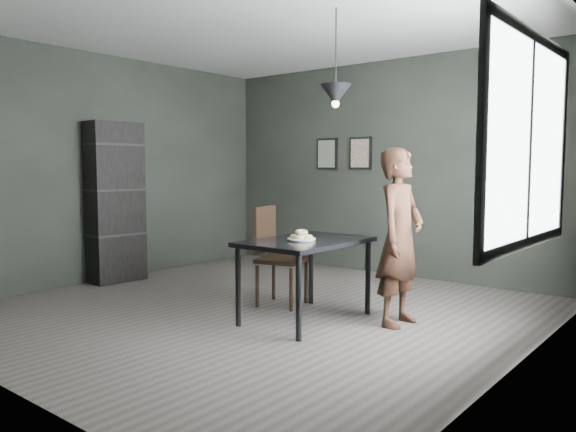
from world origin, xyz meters
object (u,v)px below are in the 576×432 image
Objects in this scene: white_plate at (301,240)px; shelf_unit at (115,202)px; wood_chair at (274,249)px; cafe_table at (306,248)px; woman at (400,237)px; pendant_lamp at (336,95)px.

shelf_unit is (-2.93, 0.03, 0.22)m from white_plate.
wood_chair is 0.52× the size of shelf_unit.
woman is at bearing 29.23° from cafe_table.
white_plate is 0.12× the size of shelf_unit.
white_plate is 0.15× the size of woman.
cafe_table is 0.11m from white_plate.
woman is at bearing -8.34° from wood_chair.
white_plate is 1.33m from pendant_lamp.
white_plate is at bearing -143.66° from pendant_lamp.
woman is 1.38m from wood_chair.
woman is at bearing 33.91° from white_plate.
white_plate is 0.23× the size of wood_chair.
pendant_lamp reaches higher than woman.
white_plate reaches higher than cafe_table.
woman is 1.57× the size of wood_chair.
pendant_lamp is (0.25, 0.10, 1.38)m from cafe_table.
cafe_table is at bearing 96.90° from white_plate.
shelf_unit reaches higher than wood_chair.
shelf_unit is at bearing -177.27° from pendant_lamp.
white_plate is (0.01, -0.08, 0.08)m from cafe_table.
woman is 3.69m from shelf_unit.
cafe_table is 0.68m from wood_chair.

